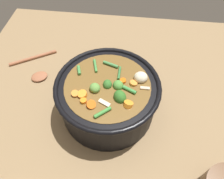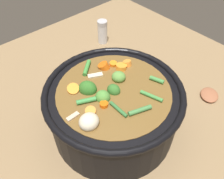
# 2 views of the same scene
# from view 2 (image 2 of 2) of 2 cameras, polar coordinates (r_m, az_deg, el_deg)

# --- Properties ---
(ground_plane) EXTENTS (1.10, 1.10, 0.00)m
(ground_plane) POSITION_cam_2_polar(r_m,az_deg,el_deg) (0.63, 0.35, -8.76)
(ground_plane) COLOR #8C704C
(cooking_pot) EXTENTS (0.32, 0.32, 0.16)m
(cooking_pot) POSITION_cam_2_polar(r_m,az_deg,el_deg) (0.57, 0.35, -4.52)
(cooking_pot) COLOR black
(cooking_pot) RESTS_ON ground_plane
(salt_shaker) EXTENTS (0.04, 0.04, 0.09)m
(salt_shaker) POSITION_cam_2_polar(r_m,az_deg,el_deg) (0.89, -2.31, 13.80)
(salt_shaker) COLOR silver
(salt_shaker) RESTS_ON ground_plane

